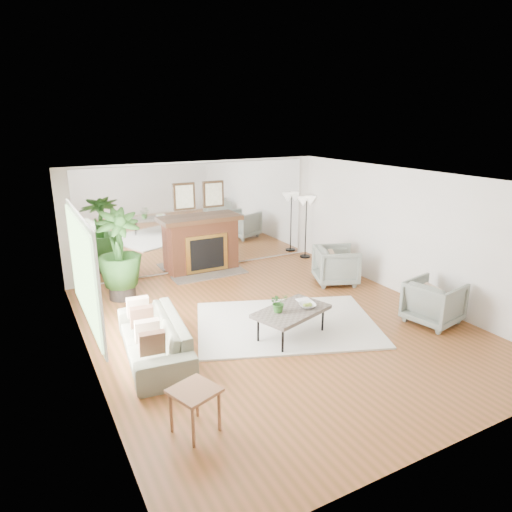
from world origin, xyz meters
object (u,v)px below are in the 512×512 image
sofa (154,338)px  side_table (194,396)px  coffee_table (292,312)px  armchair_front (434,302)px  potted_ficus (119,252)px  fireplace (204,244)px  floor_lamp (307,206)px  armchair_back (336,265)px

sofa → side_table: sofa is taller
coffee_table → armchair_front: bearing=-15.4°
armchair_front → potted_ficus: bearing=39.3°
fireplace → side_table: (-2.22, -5.22, -0.20)m
armchair_front → side_table: (-4.66, -0.77, 0.07)m
coffee_table → armchair_front: (2.46, -0.68, -0.07)m
armchair_front → potted_ficus: (-4.49, 3.68, 0.56)m
coffee_table → floor_lamp: (2.72, 3.61, 0.88)m
sofa → floor_lamp: floor_lamp is taller
side_table → potted_ficus: (0.17, 4.45, 0.49)m
armchair_back → side_table: size_ratio=1.44×
armchair_back → armchair_front: (0.24, -2.39, -0.02)m
side_table → potted_ficus: 4.48m
armchair_back → sofa: bearing=128.9°
coffee_table → sofa: bearing=168.4°
armchair_back → potted_ficus: 4.47m
potted_ficus → fireplace: bearing=20.6°
side_table → floor_lamp: size_ratio=0.39×
sofa → side_table: 1.89m
floor_lamp → side_table: bearing=-134.2°
potted_ficus → armchair_back: bearing=-16.9°
armchair_back → floor_lamp: bearing=7.9°
sofa → armchair_back: 4.53m
sofa → potted_ficus: potted_ficus is taller
potted_ficus → floor_lamp: 4.80m
sofa → armchair_back: (4.35, 1.28, 0.09)m
sofa → floor_lamp: (4.84, 3.18, 1.02)m
fireplace → armchair_front: size_ratio=2.45×
potted_ficus → armchair_front: bearing=-39.4°
armchair_front → floor_lamp: floor_lamp is taller
floor_lamp → armchair_back: bearing=-104.6°
side_table → potted_ficus: bearing=87.8°
sofa → coffee_table: bearing=84.6°
armchair_front → fireplace: bearing=17.5°
armchair_back → floor_lamp: size_ratio=0.57×
coffee_table → armchair_back: (2.22, 1.71, -0.05)m
potted_ficus → floor_lamp: bearing=7.3°
armchair_front → coffee_table: bearing=63.3°
armchair_back → armchair_front: bearing=-151.8°
coffee_table → armchair_front: armchair_front is taller
coffee_table → floor_lamp: size_ratio=0.89×
sofa → side_table: bearing=3.9°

